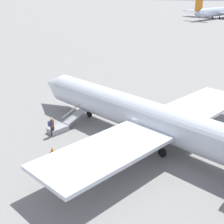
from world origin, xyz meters
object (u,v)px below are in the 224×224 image
airplane_main (159,121)px  airplane_taxiing_distant (219,11)px  passenger (52,125)px  boarding_stairs (61,127)px

airplane_main → airplane_taxiing_distant: bearing=-65.1°
airplane_main → passenger: size_ratio=16.83×
airplane_taxiing_distant → passenger: (8.07, 123.35, -1.81)m
airplane_main → passenger: 9.55m
passenger → airplane_main: bearing=-56.8°
airplane_main → boarding_stairs: (9.11, 0.24, -1.86)m
airplane_main → boarding_stairs: bearing=25.8°
passenger → airplane_taxiing_distant: bearing=20.5°
boarding_stairs → passenger: boarding_stairs is taller
airplane_taxiing_distant → passenger: size_ratio=22.43×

